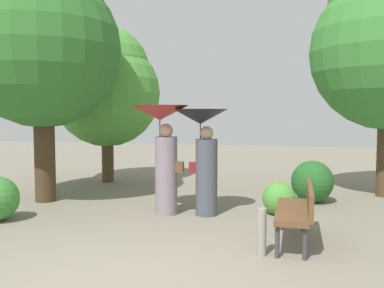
{
  "coord_description": "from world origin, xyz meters",
  "views": [
    {
      "loc": [
        1.83,
        -4.2,
        1.84
      ],
      "look_at": [
        0.0,
        3.54,
        1.26
      ],
      "focal_mm": 39.08,
      "sensor_mm": 36.0,
      "label": 1
    }
  ],
  "objects": [
    {
      "name": "bush_path_left",
      "position": [
        2.28,
        4.7,
        0.43
      ],
      "size": [
        0.87,
        0.87,
        0.87
      ],
      "primitive_type": "sphere",
      "color": "#235B23",
      "rests_on": "ground"
    },
    {
      "name": "park_bench",
      "position": [
        1.95,
        1.79,
        0.51
      ],
      "size": [
        0.51,
        1.51,
        0.83
      ],
      "rotation": [
        0.0,
        0.0,
        -1.59
      ],
      "color": "#38383D",
      "rests_on": "ground"
    },
    {
      "name": "tree_mid_left",
      "position": [
        -3.16,
        3.54,
        3.43
      ],
      "size": [
        3.24,
        3.24,
        5.3
      ],
      "color": "#42301E",
      "rests_on": "ground"
    },
    {
      "name": "ground_plane",
      "position": [
        0.0,
        0.0,
        0.0
      ],
      "size": [
        40.0,
        40.0,
        0.0
      ],
      "primitive_type": "plane",
      "color": "gray"
    },
    {
      "name": "tree_near_left",
      "position": [
        -2.95,
        6.15,
        2.58
      ],
      "size": [
        2.83,
        2.83,
        4.13
      ],
      "color": "#4C3823",
      "rests_on": "ground"
    },
    {
      "name": "bush_path_right",
      "position": [
        1.64,
        3.46,
        0.3
      ],
      "size": [
        0.6,
        0.6,
        0.6
      ],
      "primitive_type": "sphere",
      "color": "#4C9338",
      "rests_on": "ground"
    },
    {
      "name": "person_right",
      "position": [
        0.3,
        3.14,
        1.3
      ],
      "size": [
        0.99,
        0.99,
        1.92
      ],
      "rotation": [
        0.0,
        0.0,
        1.46
      ],
      "color": "#474C56",
      "rests_on": "ground"
    },
    {
      "name": "person_left",
      "position": [
        -0.43,
        3.04,
        1.36
      ],
      "size": [
        1.06,
        1.06,
        1.99
      ],
      "rotation": [
        0.0,
        0.0,
        1.46
      ],
      "color": "gray",
      "rests_on": "ground"
    },
    {
      "name": "path_marker_post",
      "position": [
        1.49,
        1.17,
        0.31
      ],
      "size": [
        0.12,
        0.12,
        0.62
      ],
      "primitive_type": "cylinder",
      "color": "gray",
      "rests_on": "ground"
    }
  ]
}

